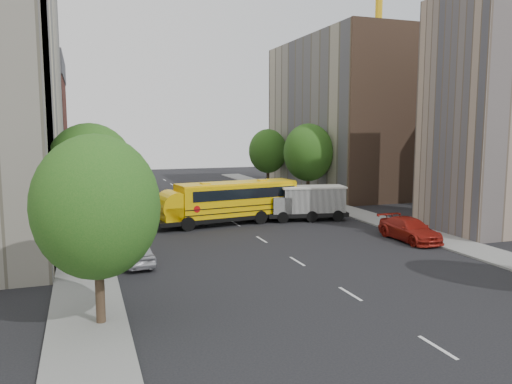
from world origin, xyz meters
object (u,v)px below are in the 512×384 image
street_tree_0 (97,207)px  parked_car_2 (110,196)px  parked_car_1 (114,204)px  street_tree_4 (308,153)px  tower_crane (393,6)px  street_tree_1 (91,175)px  street_tree_2 (87,159)px  school_bus (227,200)px  street_tree_5 (268,151)px  parked_car_5 (268,185)px  parked_car_0 (136,252)px  parked_car_3 (410,229)px  safari_truck (307,202)px  parked_car_4 (298,197)px

street_tree_0 → parked_car_2: size_ratio=1.33×
street_tree_0 → parked_car_2: bearing=86.3°
street_tree_0 → parked_car_1: 27.70m
street_tree_4 → parked_car_1: bearing=-178.1°
tower_crane → street_tree_1: (-41.25, -32.00, -19.52)m
street_tree_2 → school_bus: 14.52m
street_tree_1 → street_tree_5: 37.20m
street_tree_0 → street_tree_5: 45.65m
street_tree_4 → parked_car_5: bearing=99.5°
street_tree_4 → parked_car_0: (-19.80, -19.59, -4.36)m
street_tree_1 → street_tree_0: bearing=-90.0°
school_bus → parked_car_5: school_bus is taller
street_tree_5 → parked_car_3: bearing=-92.9°
street_tree_5 → safari_truck: bearing=-102.4°
parked_car_2 → street_tree_0: bearing=85.4°
safari_truck → parked_car_3: bearing=-59.8°
school_bus → safari_truck: bearing=-13.4°
street_tree_2 → safari_truck: size_ratio=1.11×
safari_truck → parked_car_3: 9.85m
parked_car_2 → parked_car_3: size_ratio=1.06×
parked_car_0 → safari_truck: bearing=-151.8°
safari_truck → parked_car_4: (3.14, 8.84, -0.85)m
tower_crane → safari_truck: 41.30m
parked_car_0 → street_tree_2: bearing=-87.3°
street_tree_0 → parked_car_0: street_tree_0 is taller
street_tree_0 → street_tree_2: bearing=90.0°
parked_car_1 → parked_car_4: parked_car_1 is taller
school_bus → tower_crane: bearing=29.5°
parked_car_4 → street_tree_1: bearing=-135.5°
street_tree_4 → parked_car_0: bearing=-135.3°
street_tree_4 → parked_car_0: 28.19m
street_tree_2 → street_tree_5: size_ratio=1.03×
street_tree_5 → parked_car_3: 31.88m
parked_car_4 → parked_car_5: bearing=93.1°
street_tree_0 → parked_car_2: 32.54m
street_tree_0 → street_tree_4: (22.00, 28.00, 0.43)m
street_tree_2 → parked_car_1: size_ratio=1.80×
tower_crane → parked_car_3: tower_crane is taller
street_tree_1 → parked_car_5: bearing=52.0°
street_tree_0 → school_bus: 21.19m
safari_truck → parked_car_5: (3.53, 18.72, -0.75)m
parked_car_3 → street_tree_5: bearing=86.8°
tower_crane → safari_truck: (-24.18, -24.36, -22.97)m
street_tree_1 → safari_truck: size_ratio=1.14×
street_tree_1 → street_tree_4: (22.00, 18.00, 0.12)m
street_tree_4 → parked_car_2: 20.81m
street_tree_0 → parked_car_5: street_tree_0 is taller
street_tree_1 → parked_car_1: street_tree_1 is taller
street_tree_0 → street_tree_2: (0.00, 28.00, 0.19)m
school_bus → parked_car_2: (-8.29, 13.97, -1.13)m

